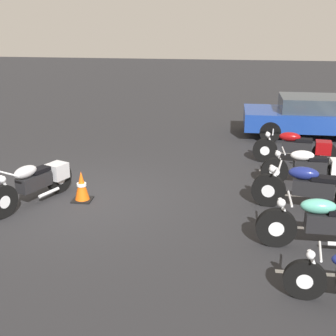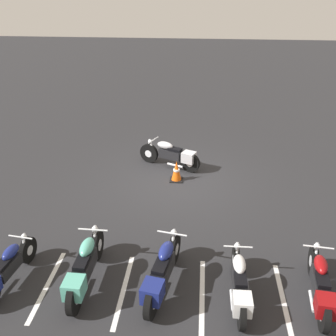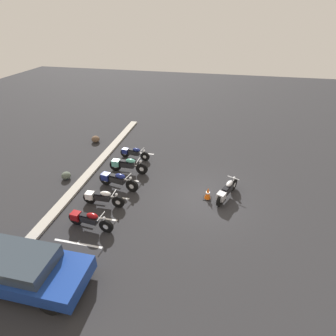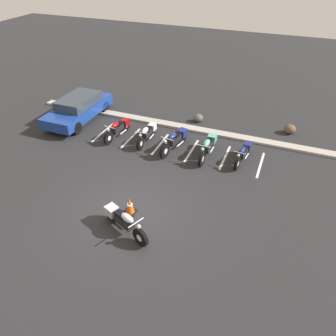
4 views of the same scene
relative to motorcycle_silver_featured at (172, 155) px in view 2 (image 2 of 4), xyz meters
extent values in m
plane|color=#262628|center=(-0.22, 0.90, -0.46)|extent=(60.00, 60.00, 0.00)
cylinder|color=black|center=(0.81, -0.35, -0.13)|extent=(0.65, 0.37, 0.66)
cylinder|color=silver|center=(0.81, -0.35, -0.13)|extent=(0.28, 0.21, 0.25)
cylinder|color=black|center=(-0.61, 0.26, -0.13)|extent=(0.65, 0.37, 0.66)
cylinder|color=silver|center=(-0.61, 0.26, -0.13)|extent=(0.28, 0.21, 0.25)
cube|color=black|center=(0.06, -0.03, 0.02)|extent=(0.81, 0.56, 0.30)
ellipsoid|color=#B7B7BC|center=(0.24, -0.11, 0.29)|extent=(0.62, 0.46, 0.24)
cube|color=black|center=(-0.10, 0.04, 0.22)|extent=(0.50, 0.39, 0.08)
cube|color=#B7B7BC|center=(-0.56, 0.24, 0.05)|extent=(0.51, 0.49, 0.34)
cylinder|color=silver|center=(0.70, -0.31, 0.13)|extent=(0.26, 0.16, 0.53)
cylinder|color=silver|center=(0.65, -0.28, 0.39)|extent=(0.28, 0.58, 0.04)
sphere|color=silver|center=(0.77, -0.33, 0.31)|extent=(0.14, 0.14, 0.14)
cylinder|color=silver|center=(-0.12, 0.20, -0.28)|extent=(0.53, 0.28, 0.07)
cylinder|color=black|center=(-3.41, 4.87, -0.14)|extent=(0.18, 0.65, 0.64)
cylinder|color=silver|center=(-3.41, 4.87, -0.14)|extent=(0.15, 0.25, 0.24)
cylinder|color=black|center=(-3.25, 6.36, -0.14)|extent=(0.18, 0.65, 0.64)
cylinder|color=silver|center=(-3.25, 6.36, -0.14)|extent=(0.15, 0.25, 0.24)
cube|color=black|center=(-3.33, 5.66, 0.00)|extent=(0.35, 0.76, 0.29)
ellipsoid|color=maroon|center=(-3.35, 5.47, 0.26)|extent=(0.31, 0.56, 0.23)
cube|color=black|center=(-3.31, 5.82, 0.20)|extent=(0.28, 0.45, 0.08)
cube|color=maroon|center=(-3.26, 6.31, 0.03)|extent=(0.39, 0.42, 0.33)
cylinder|color=silver|center=(-3.40, 4.98, 0.11)|extent=(0.08, 0.26, 0.51)
cylinder|color=silver|center=(-3.39, 5.04, 0.36)|extent=(0.60, 0.10, 0.03)
sphere|color=silver|center=(-3.40, 4.91, 0.28)|extent=(0.14, 0.14, 0.14)
cylinder|color=silver|center=(-3.17, 5.89, -0.29)|extent=(0.12, 0.54, 0.07)
cylinder|color=black|center=(-1.76, 4.98, -0.15)|extent=(0.12, 0.62, 0.62)
cylinder|color=silver|center=(-1.76, 4.98, -0.15)|extent=(0.12, 0.24, 0.24)
cylinder|color=black|center=(-1.78, 6.44, -0.15)|extent=(0.12, 0.62, 0.62)
cylinder|color=silver|center=(-1.78, 6.44, -0.15)|extent=(0.12, 0.24, 0.24)
cube|color=black|center=(-1.77, 5.76, -0.01)|extent=(0.27, 0.72, 0.28)
ellipsoid|color=white|center=(-1.77, 5.57, 0.25)|extent=(0.25, 0.53, 0.23)
cube|color=black|center=(-1.77, 5.92, 0.18)|extent=(0.23, 0.42, 0.08)
cube|color=white|center=(-1.78, 6.40, 0.02)|extent=(0.34, 0.38, 0.32)
cylinder|color=silver|center=(-1.76, 5.09, 0.10)|extent=(0.06, 0.25, 0.50)
cylinder|color=silver|center=(-1.76, 5.15, 0.34)|extent=(0.59, 0.04, 0.03)
sphere|color=silver|center=(-1.76, 5.03, 0.27)|extent=(0.13, 0.13, 0.13)
cylinder|color=silver|center=(-1.64, 6.00, -0.29)|extent=(0.07, 0.52, 0.07)
cylinder|color=black|center=(-0.43, 4.75, -0.12)|extent=(0.25, 0.70, 0.69)
cylinder|color=silver|center=(-0.43, 4.75, -0.12)|extent=(0.18, 0.28, 0.26)
cylinder|color=black|center=(-0.13, 6.34, -0.12)|extent=(0.25, 0.70, 0.69)
cylinder|color=silver|center=(-0.13, 6.34, -0.12)|extent=(0.18, 0.28, 0.26)
cube|color=black|center=(-0.27, 5.60, 0.04)|extent=(0.43, 0.83, 0.31)
ellipsoid|color=navy|center=(-0.31, 5.39, 0.32)|extent=(0.37, 0.63, 0.25)
cube|color=black|center=(-0.24, 5.77, 0.25)|extent=(0.33, 0.50, 0.08)
cube|color=navy|center=(-0.14, 6.29, 0.07)|extent=(0.45, 0.48, 0.36)
cylinder|color=silver|center=(-0.41, 4.87, 0.16)|extent=(0.11, 0.28, 0.56)
cylinder|color=silver|center=(-0.39, 4.93, 0.43)|extent=(0.64, 0.16, 0.04)
sphere|color=silver|center=(-0.42, 4.80, 0.34)|extent=(0.15, 0.15, 0.15)
cylinder|color=silver|center=(-0.08, 5.83, -0.27)|extent=(0.18, 0.58, 0.07)
cylinder|color=black|center=(1.31, 4.76, -0.12)|extent=(0.14, 0.69, 0.68)
cylinder|color=silver|center=(1.31, 4.76, -0.12)|extent=(0.14, 0.26, 0.26)
cylinder|color=black|center=(1.34, 6.36, -0.12)|extent=(0.14, 0.69, 0.68)
cylinder|color=silver|center=(1.34, 6.36, -0.12)|extent=(0.14, 0.26, 0.26)
cube|color=black|center=(1.32, 5.61, 0.04)|extent=(0.31, 0.79, 0.31)
ellipsoid|color=#59B29E|center=(1.32, 5.40, 0.32)|extent=(0.28, 0.59, 0.25)
cube|color=black|center=(1.33, 5.79, 0.24)|extent=(0.26, 0.46, 0.08)
cube|color=#59B29E|center=(1.34, 6.31, 0.07)|extent=(0.38, 0.42, 0.35)
cylinder|color=silver|center=(1.31, 4.88, 0.15)|extent=(0.07, 0.27, 0.55)
cylinder|color=silver|center=(1.31, 4.94, 0.42)|extent=(0.64, 0.05, 0.04)
sphere|color=silver|center=(1.31, 4.81, 0.34)|extent=(0.15, 0.15, 0.15)
cylinder|color=silver|center=(1.47, 5.87, -0.27)|extent=(0.08, 0.57, 0.07)
cylinder|color=black|center=(2.82, 5.02, -0.17)|extent=(0.18, 0.60, 0.59)
cylinder|color=silver|center=(2.82, 5.02, -0.17)|extent=(0.14, 0.24, 0.22)
cube|color=black|center=(2.91, 5.75, -0.03)|extent=(0.34, 0.71, 0.27)
ellipsoid|color=navy|center=(2.89, 5.57, 0.21)|extent=(0.30, 0.53, 0.21)
cube|color=black|center=(2.93, 5.90, 0.15)|extent=(0.26, 0.42, 0.07)
cylinder|color=silver|center=(2.83, 5.13, 0.07)|extent=(0.08, 0.24, 0.48)
cylinder|color=silver|center=(2.84, 5.18, 0.30)|extent=(0.55, 0.10, 0.03)
sphere|color=silver|center=(2.82, 5.06, 0.23)|extent=(0.13, 0.13, 0.13)
cube|color=black|center=(-0.21, 0.89, -0.45)|extent=(0.40, 0.40, 0.03)
cone|color=#EA590F|center=(-0.21, 0.89, -0.14)|extent=(0.32, 0.32, 0.65)
cylinder|color=white|center=(-0.21, 0.89, -0.10)|extent=(0.20, 0.20, 0.06)
cube|color=white|center=(-2.67, 5.75, -0.46)|extent=(0.10, 2.10, 0.00)
cube|color=white|center=(-1.07, 5.75, -0.46)|extent=(0.10, 2.10, 0.00)
cube|color=white|center=(0.53, 5.75, -0.46)|extent=(0.10, 2.10, 0.00)
cube|color=white|center=(2.14, 5.75, -0.46)|extent=(0.10, 2.10, 0.00)
camera|label=1|loc=(8.62, 3.89, 3.36)|focal=50.00mm
camera|label=2|loc=(-0.92, 11.72, 5.35)|focal=42.00mm
camera|label=3|loc=(-10.80, 0.61, 7.65)|focal=28.00mm
camera|label=4|loc=(4.35, -6.83, 7.73)|focal=35.00mm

